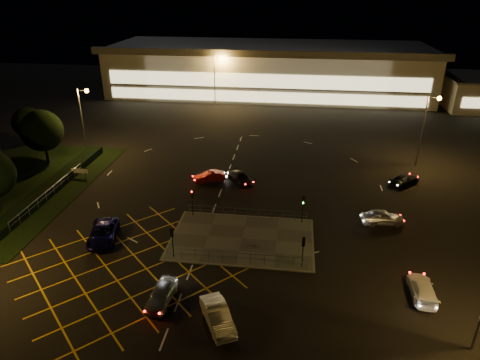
# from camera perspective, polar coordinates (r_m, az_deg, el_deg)

# --- Properties ---
(ground) EXTENTS (180.00, 180.00, 0.00)m
(ground) POSITION_cam_1_polar(r_m,az_deg,el_deg) (45.67, -1.91, -6.37)
(ground) COLOR black
(ground) RESTS_ON ground
(pedestrian_island) EXTENTS (14.00, 9.00, 0.12)m
(pedestrian_island) POSITION_cam_1_polar(r_m,az_deg,el_deg) (43.71, 0.28, -7.83)
(pedestrian_island) COLOR #4C4944
(pedestrian_island) RESTS_ON ground
(grass_verge) EXTENTS (18.00, 30.00, 0.08)m
(grass_verge) POSITION_cam_1_polar(r_m,az_deg,el_deg) (61.09, -27.81, -0.91)
(grass_verge) COLOR black
(grass_verge) RESTS_ON ground
(hedge) EXTENTS (2.00, 26.00, 1.00)m
(hedge) POSITION_cam_1_polar(r_m,az_deg,el_deg) (58.22, -23.85, -0.82)
(hedge) COLOR black
(hedge) RESTS_ON ground
(supermarket) EXTENTS (72.00, 26.50, 10.50)m
(supermarket) POSITION_cam_1_polar(r_m,az_deg,el_deg) (102.28, 3.78, 14.58)
(supermarket) COLOR beige
(supermarket) RESTS_ON ground
(streetlight_nw) EXTENTS (1.78, 0.56, 10.03)m
(streetlight_nw) POSITION_cam_1_polar(r_m,az_deg,el_deg) (66.24, -20.12, 8.45)
(streetlight_nw) COLOR slate
(streetlight_nw) RESTS_ON ground
(streetlight_ne) EXTENTS (1.78, 0.56, 10.03)m
(streetlight_ne) POSITION_cam_1_polar(r_m,az_deg,el_deg) (63.49, 23.69, 7.18)
(streetlight_ne) COLOR slate
(streetlight_ne) RESTS_ON ground
(streetlight_far_left) EXTENTS (1.78, 0.56, 10.03)m
(streetlight_far_left) POSITION_cam_1_polar(r_m,az_deg,el_deg) (89.59, -3.14, 13.92)
(streetlight_far_left) COLOR slate
(streetlight_far_left) RESTS_ON ground
(streetlight_far_right) EXTENTS (1.78, 0.56, 10.03)m
(streetlight_far_right) POSITION_cam_1_polar(r_m,az_deg,el_deg) (93.20, 22.73, 12.51)
(streetlight_far_right) COLOR slate
(streetlight_far_right) RESTS_ON ground
(signal_sw) EXTENTS (0.28, 0.30, 3.15)m
(signal_sw) POSITION_cam_1_polar(r_m,az_deg,el_deg) (40.28, -9.01, -7.44)
(signal_sw) COLOR black
(signal_sw) RESTS_ON pedestrian_island
(signal_se) EXTENTS (0.28, 0.30, 3.15)m
(signal_se) POSITION_cam_1_polar(r_m,az_deg,el_deg) (38.90, 8.44, -8.68)
(signal_se) COLOR black
(signal_se) RESTS_ON pedestrian_island
(signal_nw) EXTENTS (0.28, 0.30, 3.15)m
(signal_nw) POSITION_cam_1_polar(r_m,az_deg,el_deg) (46.95, -6.39, -2.27)
(signal_nw) COLOR black
(signal_nw) RESTS_ON pedestrian_island
(signal_ne) EXTENTS (0.28, 0.30, 3.15)m
(signal_ne) POSITION_cam_1_polar(r_m,az_deg,el_deg) (45.77, 8.40, -3.16)
(signal_ne) COLOR black
(signal_ne) RESTS_ON pedestrian_island
(tree_c) EXTENTS (5.76, 5.76, 7.84)m
(tree_c) POSITION_cam_1_polar(r_m,az_deg,el_deg) (65.56, -24.91, 5.99)
(tree_c) COLOR black
(tree_c) RESTS_ON ground
(tree_d) EXTENTS (4.68, 4.68, 6.37)m
(tree_d) POSITION_cam_1_polar(r_m,az_deg,el_deg) (73.82, -26.44, 6.88)
(tree_d) COLOR black
(tree_d) RESTS_ON ground
(car_near_silver) EXTENTS (1.96, 4.40, 1.47)m
(car_near_silver) POSITION_cam_1_polar(r_m,az_deg,el_deg) (36.42, -10.45, -14.73)
(car_near_silver) COLOR #ADB1B4
(car_near_silver) RESTS_ON ground
(car_queue_white) EXTENTS (3.63, 4.92, 1.55)m
(car_queue_white) POSITION_cam_1_polar(r_m,az_deg,el_deg) (33.96, -2.99, -17.65)
(car_queue_white) COLOR beige
(car_queue_white) RESTS_ON ground
(car_left_blue) EXTENTS (3.86, 6.08, 1.56)m
(car_left_blue) POSITION_cam_1_polar(r_m,az_deg,el_deg) (45.40, -17.78, -6.75)
(car_left_blue) COLOR #0D0B42
(car_left_blue) RESTS_ON ground
(car_far_dkgrey) EXTENTS (4.19, 4.50, 1.27)m
(car_far_dkgrey) POSITION_cam_1_polar(r_m,az_deg,el_deg) (55.35, 0.06, 0.31)
(car_far_dkgrey) COLOR black
(car_far_dkgrey) RESTS_ON ground
(car_right_silver) EXTENTS (4.69, 2.30, 1.54)m
(car_right_silver) POSITION_cam_1_polar(r_m,az_deg,el_deg) (48.50, 18.46, -4.72)
(car_right_silver) COLOR silver
(car_right_silver) RESTS_ON ground
(car_circ_red) EXTENTS (4.27, 2.92, 1.33)m
(car_circ_red) POSITION_cam_1_polar(r_m,az_deg,el_deg) (55.77, -4.07, 0.48)
(car_circ_red) COLOR maroon
(car_circ_red) RESTS_ON ground
(car_east_grey) EXTENTS (4.63, 4.50, 1.23)m
(car_east_grey) POSITION_cam_1_polar(r_m,az_deg,el_deg) (58.74, 21.01, 0.04)
(car_east_grey) COLOR black
(car_east_grey) RESTS_ON ground
(car_approach_white) EXTENTS (2.02, 4.67, 1.34)m
(car_approach_white) POSITION_cam_1_polar(r_m,az_deg,el_deg) (39.45, 23.13, -13.21)
(car_approach_white) COLOR silver
(car_approach_white) RESTS_ON ground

